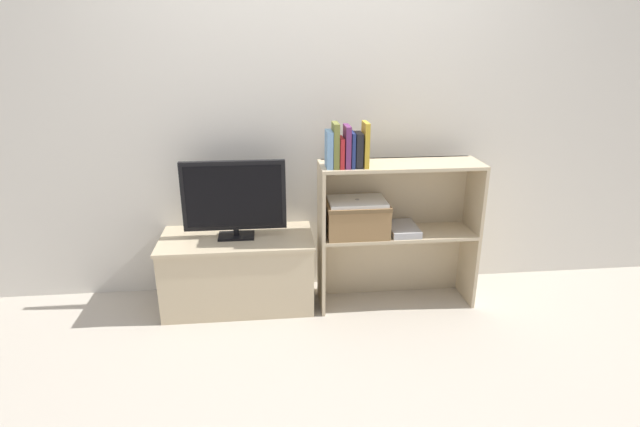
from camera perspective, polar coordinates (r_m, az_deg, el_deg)
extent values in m
plane|color=#BCB2A3|center=(3.17, 0.29, -11.70)|extent=(16.00, 16.00, 0.00)
cube|color=silver|center=(3.22, -0.63, 11.65)|extent=(10.00, 0.05, 2.40)
cube|color=#CCB793|center=(3.25, -9.28, -6.62)|extent=(0.93, 0.45, 0.45)
cube|color=#CCB793|center=(3.16, -9.51, -2.83)|extent=(0.95, 0.47, 0.02)
cube|color=black|center=(3.15, -9.53, -2.53)|extent=(0.22, 0.14, 0.02)
cylinder|color=black|center=(3.14, -9.56, -2.07)|extent=(0.04, 0.04, 0.04)
cube|color=black|center=(3.06, -9.80, 2.03)|extent=(0.63, 0.04, 0.43)
cube|color=black|center=(3.04, -9.82, 1.91)|extent=(0.58, 0.00, 0.38)
cube|color=#CCB793|center=(3.18, 0.15, -6.50)|extent=(0.02, 0.30, 0.49)
cube|color=#CCB793|center=(3.41, 16.51, -5.50)|extent=(0.02, 0.30, 0.49)
cube|color=#CCB793|center=(3.39, 8.04, -5.02)|extent=(0.94, 0.02, 0.49)
cube|color=#CCB793|center=(3.17, 8.83, -2.21)|extent=(0.94, 0.30, 0.02)
cube|color=#CCB793|center=(3.01, 0.16, 1.48)|extent=(0.02, 0.30, 0.44)
cube|color=#CCB793|center=(3.25, 17.29, 1.96)|extent=(0.02, 0.30, 0.44)
cube|color=#CCB793|center=(3.22, 8.43, 2.52)|extent=(0.94, 0.02, 0.44)
cube|color=#CCB793|center=(3.03, 9.27, 5.53)|extent=(0.94, 0.30, 0.02)
cube|color=#709ECC|center=(2.87, 1.03, 7.36)|extent=(0.04, 0.13, 0.21)
cube|color=olive|center=(2.87, 1.77, 7.81)|extent=(0.03, 0.13, 0.26)
cube|color=#B22328|center=(2.88, 2.41, 7.00)|extent=(0.02, 0.14, 0.17)
cube|color=#6B2D66|center=(2.88, 3.10, 7.67)|extent=(0.03, 0.14, 0.24)
cube|color=navy|center=(2.89, 3.69, 7.32)|extent=(0.02, 0.14, 0.20)
cube|color=#232328|center=(2.90, 4.40, 7.28)|extent=(0.04, 0.12, 0.20)
cube|color=gold|center=(2.90, 5.21, 7.86)|extent=(0.03, 0.14, 0.26)
cube|color=#937047|center=(3.06, 4.22, -0.58)|extent=(0.37, 0.26, 0.20)
cube|color=brown|center=(3.03, 4.26, 1.01)|extent=(0.38, 0.27, 0.02)
cube|color=white|center=(3.02, 4.27, 1.41)|extent=(0.35, 0.24, 0.02)
cylinder|color=#99999E|center=(3.02, 4.28, 1.61)|extent=(0.02, 0.02, 0.00)
cube|color=#B2B2B7|center=(3.16, 9.43, -1.74)|extent=(0.17, 0.26, 0.04)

